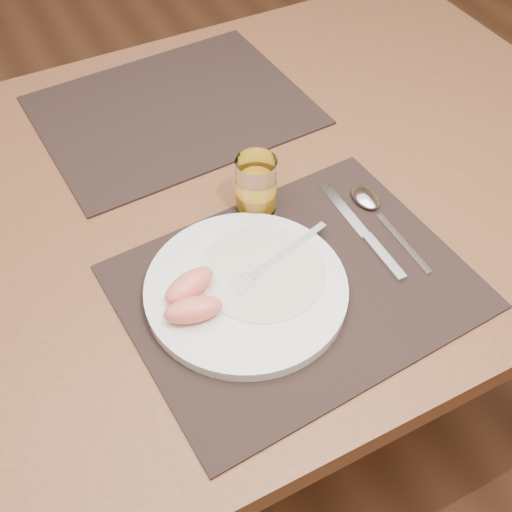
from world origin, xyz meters
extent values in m
plane|color=brown|center=(0.00, 0.00, 0.00)|extent=(5.00, 5.00, 0.00)
cube|color=brown|center=(0.00, 0.00, 0.73)|extent=(1.40, 0.90, 0.04)
cylinder|color=brown|center=(0.62, 0.37, 0.35)|extent=(0.06, 0.06, 0.71)
cube|color=black|center=(0.02, -0.22, 0.75)|extent=(0.47, 0.38, 0.00)
cube|color=black|center=(0.02, 0.22, 0.75)|extent=(0.47, 0.38, 0.00)
cylinder|color=white|center=(-0.04, -0.20, 0.76)|extent=(0.27, 0.27, 0.02)
cylinder|color=white|center=(-0.01, -0.19, 0.77)|extent=(0.17, 0.17, 0.00)
cube|color=silver|center=(0.05, -0.17, 0.77)|extent=(0.11, 0.04, 0.00)
cube|color=silver|center=(-0.02, -0.19, 0.77)|extent=(0.03, 0.02, 0.00)
cube|color=silver|center=(-0.05, -0.20, 0.77)|extent=(0.04, 0.03, 0.00)
cube|color=silver|center=(0.16, -0.12, 0.76)|extent=(0.02, 0.13, 0.00)
cube|color=silver|center=(0.15, -0.23, 0.76)|extent=(0.02, 0.09, 0.01)
cube|color=silver|center=(0.19, -0.22, 0.76)|extent=(0.01, 0.13, 0.00)
ellipsoid|color=silver|center=(0.20, -0.12, 0.76)|extent=(0.04, 0.06, 0.01)
cylinder|color=white|center=(0.04, -0.06, 0.80)|extent=(0.06, 0.06, 0.09)
cylinder|color=orange|center=(0.04, -0.06, 0.77)|extent=(0.05, 0.05, 0.03)
ellipsoid|color=#F47A63|center=(-0.13, -0.22, 0.78)|extent=(0.08, 0.05, 0.03)
ellipsoid|color=#F47A63|center=(-0.11, -0.18, 0.78)|extent=(0.08, 0.05, 0.03)
camera|label=1|loc=(-0.27, -0.67, 1.43)|focal=45.00mm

